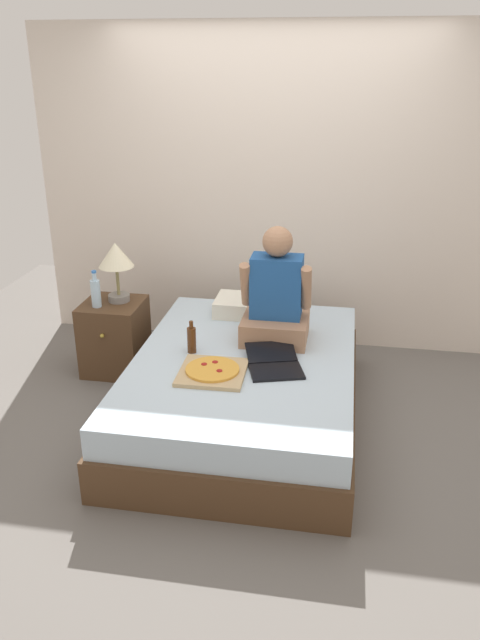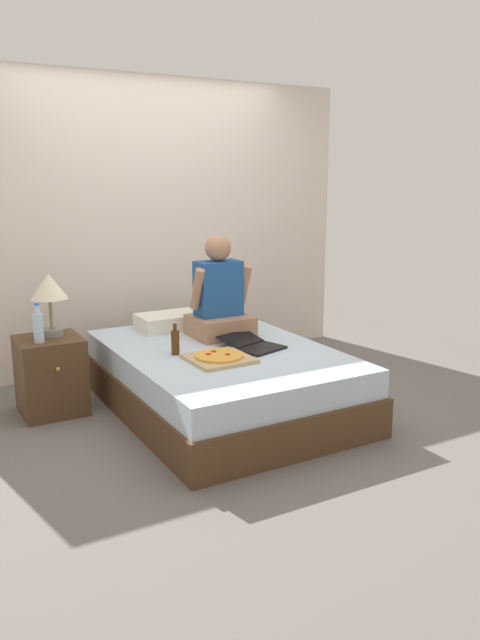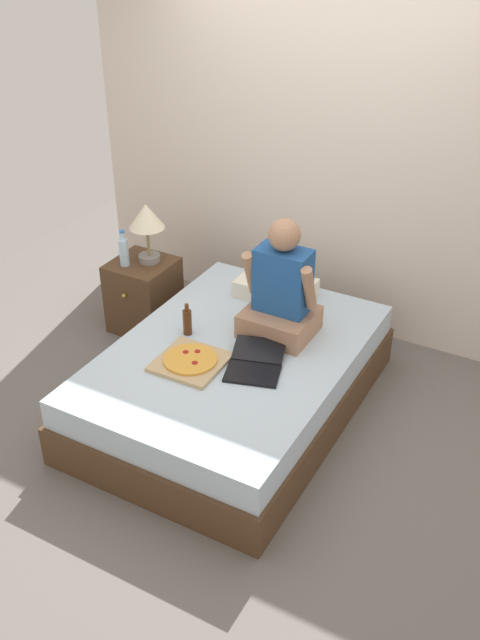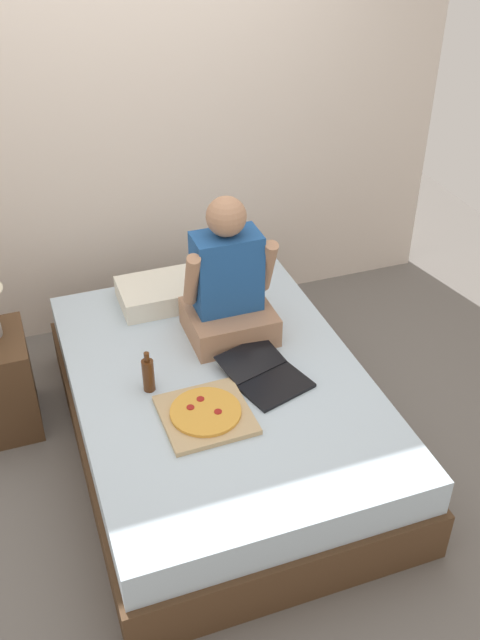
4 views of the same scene
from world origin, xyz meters
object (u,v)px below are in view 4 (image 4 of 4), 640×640
beer_bottle (581,387)px  person_seated (342,263)px  nightstand_left (211,260)px  beer_bottle_on_bed (232,283)px  bed (302,392)px  pizza_box (220,366)px  nightstand_right (561,431)px  laptop (303,395)px  water_bottle (182,201)px  lamp_on_right_nightstand (585,313)px  lamp_on_left_nightstand (215,161)px

beer_bottle → person_seated: size_ratio=0.29×
nightstand_left → beer_bottle_on_bed: 0.74m
bed → nightstand_left: (-1.05, 0.49, 0.03)m
beer_bottle_on_bed → pizza_box: bearing=-52.9°
nightstand_right → laptop: laptop is taller
nightstand_left → water_bottle: 0.40m
bed → pizza_box: 0.45m
bed → person_seated: size_ratio=2.59×
beer_bottle → beer_bottle_on_bed: size_ratio=1.05×
beer_bottle → pizza_box: beer_bottle is taller
beer_bottle → person_seated: (-1.14, -0.07, 0.14)m
lamp_on_right_nightstand → nightstand_left: bearing=-178.6°
person_seated → pizza_box: bearing=-105.3°
nightstand_left → beer_bottle: (2.17, -0.10, 0.36)m
laptop → beer_bottle_on_bed: size_ratio=2.19×
beer_bottle → person_seated: person_seated is taller
pizza_box → nightstand_right: bearing=32.8°
nightstand_right → beer_bottle: size_ratio=2.33×
lamp_on_right_nightstand → person_seated: 1.06m
bed → person_seated: person_seated is taller
person_seated → laptop: bearing=-67.9°
pizza_box → beer_bottle_on_bed: 0.52m
lamp_on_left_nightstand → water_bottle: lamp_on_left_nightstand is taller
nightstand_left → beer_bottle_on_bed: beer_bottle_on_bed is taller
bed → lamp_on_right_nightstand: size_ratio=4.50×
lamp_on_left_nightstand → beer_bottle: bearing=-4.0°
person_seated → lamp_on_left_nightstand: bearing=167.4°
bed → nightstand_right: nightstand_right is taller
bed → lamp_on_left_nightstand: 1.30m
bed → nightstand_right: (1.05, 0.49, 0.03)m
water_bottle → beer_bottle: 2.25m
laptop → pizza_box: (-0.40, -0.08, -0.00)m
nightstand_left → lamp_on_left_nightstand: bearing=51.4°
beer_bottle → person_seated: bearing=-176.5°
beer_bottle → beer_bottle_on_bed: bearing=-169.8°
nightstand_right → laptop: (-0.84, -0.72, 0.24)m
lamp_on_right_nightstand → pizza_box: lamp_on_right_nightstand is taller
bed → water_bottle: (-1.13, 0.40, 0.41)m
water_bottle → beer_bottle_on_bed: bearing=-25.7°
lamp_on_left_nightstand → person_seated: person_seated is taller
nightstand_left → lamp_on_right_nightstand: bearing=1.4°
nightstand_right → beer_bottle_on_bed: (-1.55, -0.39, 0.31)m
beer_bottle → laptop: (-0.91, -0.62, -0.12)m
bed → lamp_on_right_nightstand: (1.02, 0.54, 0.62)m
beer_bottle → pizza_box: size_ratio=0.52×
lamp_on_left_nightstand → pizza_box: lamp_on_left_nightstand is taller
nightstand_right → beer_bottle_on_bed: 1.63m
nightstand_left → beer_bottle_on_bed: bearing=-35.5°
beer_bottle_on_bed → beer_bottle: bearing=10.2°
bed → nightstand_right: 1.16m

